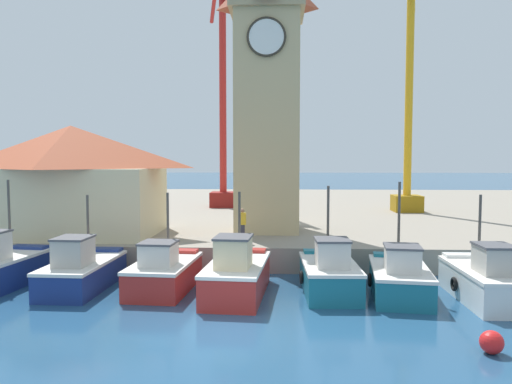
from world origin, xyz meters
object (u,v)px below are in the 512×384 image
object	(u,v)px
fishing_boat_far_left	(2,267)
dock_worker_near_tower	(242,225)
fishing_boat_mid_right	(400,277)
port_crane_far	(409,110)
fishing_boat_left_inner	(164,272)
fishing_boat_left_outer	(82,270)
fishing_boat_mid_left	(237,274)
clock_tower	(267,89)
warehouse_left	(72,179)
port_crane_near	(222,107)
fishing_boat_center	(329,273)
mooring_buoy	(492,342)
fishing_boat_right_inner	(485,280)

from	to	relation	value
fishing_boat_far_left	dock_worker_near_tower	xyz separation A→B (m)	(9.32, 4.15, 1.20)
fishing_boat_mid_right	port_crane_far	world-z (taller)	port_crane_far
fishing_boat_left_inner	fishing_boat_mid_right	bearing A→B (deg)	-2.56
fishing_boat_left_outer	port_crane_far	world-z (taller)	port_crane_far
fishing_boat_mid_left	clock_tower	xyz separation A→B (m)	(0.92, 8.79, 7.99)
warehouse_left	port_crane_far	distance (m)	23.93
fishing_boat_left_outer	fishing_boat_left_inner	world-z (taller)	fishing_boat_left_inner
port_crane_far	fishing_boat_mid_left	bearing A→B (deg)	-120.15
fishing_boat_left_inner	warehouse_left	world-z (taller)	warehouse_left
warehouse_left	port_crane_near	size ratio (longest dim) A/B	0.42
warehouse_left	port_crane_near	xyz separation A→B (m)	(6.15, 14.92, 5.14)
fishing_boat_left_inner	fishing_boat_center	bearing A→B (deg)	-0.93
clock_tower	mooring_buoy	size ratio (longest dim) A/B	26.07
fishing_boat_mid_left	port_crane_near	world-z (taller)	port_crane_near
clock_tower	mooring_buoy	world-z (taller)	clock_tower
fishing_boat_mid_left	mooring_buoy	distance (m)	8.87
fishing_boat_mid_left	clock_tower	bearing A→B (deg)	84.06
fishing_boat_far_left	warehouse_left	distance (m)	6.99
fishing_boat_left_outer	mooring_buoy	bearing A→B (deg)	-23.79
clock_tower	warehouse_left	distance (m)	11.26
fishing_boat_center	fishing_boat_right_inner	distance (m)	5.53
port_crane_far	mooring_buoy	world-z (taller)	port_crane_far
clock_tower	warehouse_left	xyz separation A→B (m)	(-10.06, -1.78, -4.75)
mooring_buoy	fishing_boat_mid_left	bearing A→B (deg)	144.12
clock_tower	warehouse_left	bearing A→B (deg)	-169.96
port_crane_far	fishing_boat_mid_right	bearing A→B (deg)	-104.86
port_crane_far	fishing_boat_center	bearing A→B (deg)	-112.22
fishing_boat_mid_left	fishing_boat_right_inner	size ratio (longest dim) A/B	1.07
fishing_boat_far_left	port_crane_near	xyz separation A→B (m)	(6.48, 21.10, 8.39)
fishing_boat_far_left	fishing_boat_left_inner	size ratio (longest dim) A/B	1.01
fishing_boat_far_left	port_crane_far	size ratio (longest dim) A/B	0.22
fishing_boat_mid_left	warehouse_left	size ratio (longest dim) A/B	0.54
warehouse_left	mooring_buoy	distance (m)	20.72
fishing_boat_left_outer	fishing_boat_left_inner	size ratio (longest dim) A/B	1.09
fishing_boat_mid_left	port_crane_near	distance (m)	23.66
fishing_boat_mid_left	fishing_boat_right_inner	bearing A→B (deg)	-1.96
mooring_buoy	dock_worker_near_tower	size ratio (longest dim) A/B	0.38
fishing_boat_mid_right	port_crane_far	distance (m)	20.97
fishing_boat_center	port_crane_near	size ratio (longest dim) A/B	0.20
fishing_boat_left_inner	clock_tower	bearing A→B (deg)	65.04
clock_tower	dock_worker_near_tower	world-z (taller)	clock_tower
fishing_boat_right_inner	port_crane_far	xyz separation A→B (m)	(2.08, 19.33, 7.81)
fishing_boat_left_outer	fishing_boat_mid_right	size ratio (longest dim) A/B	1.02
fishing_boat_left_outer	fishing_boat_left_inner	distance (m)	3.27
port_crane_near	mooring_buoy	bearing A→B (deg)	-69.45
fishing_boat_center	fishing_boat_mid_left	bearing A→B (deg)	-171.39
fishing_boat_center	port_crane_far	size ratio (longest dim) A/B	0.22
fishing_boat_right_inner	clock_tower	world-z (taller)	clock_tower
fishing_boat_mid_right	dock_worker_near_tower	bearing A→B (deg)	142.65
fishing_boat_far_left	fishing_boat_mid_right	size ratio (longest dim) A/B	0.95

